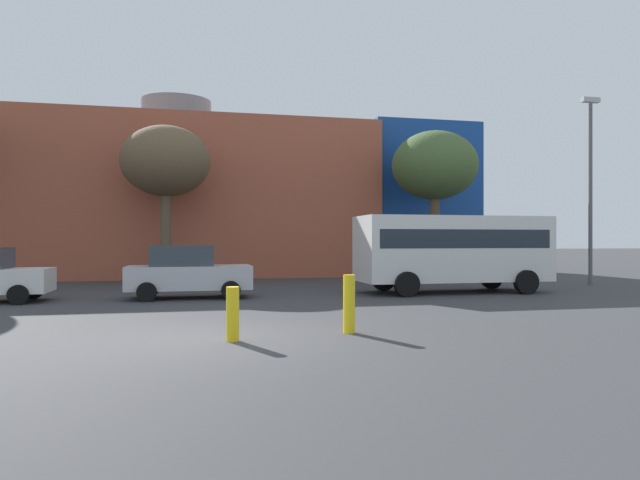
# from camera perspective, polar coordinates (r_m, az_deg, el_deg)

# --- Properties ---
(ground_plane) EXTENTS (200.00, 200.00, 0.00)m
(ground_plane) POSITION_cam_1_polar(r_m,az_deg,el_deg) (11.29, -10.62, -9.57)
(ground_plane) COLOR #38383A
(building_backdrop) EXTENTS (32.82, 13.47, 10.03)m
(building_backdrop) POSITION_cam_1_polar(r_m,az_deg,el_deg) (34.41, -14.18, 3.72)
(building_backdrop) COLOR #B2563D
(building_backdrop) RESTS_ON ground_plane
(parked_car_2) EXTENTS (3.93, 1.93, 1.70)m
(parked_car_2) POSITION_cam_1_polar(r_m,az_deg,el_deg) (18.87, -13.12, -3.13)
(parked_car_2) COLOR silver
(parked_car_2) RESTS_ON ground_plane
(white_bus) EXTENTS (6.80, 2.62, 2.72)m
(white_bus) POSITION_cam_1_polar(r_m,az_deg,el_deg) (20.92, 13.13, -0.71)
(white_bus) COLOR white
(white_bus) RESTS_ON ground_plane
(bare_tree_0) EXTENTS (3.85, 3.85, 6.87)m
(bare_tree_0) POSITION_cam_1_polar(r_m,az_deg,el_deg) (25.90, -15.20, 7.49)
(bare_tree_0) COLOR brown
(bare_tree_0) RESTS_ON ground_plane
(bare_tree_2) EXTENTS (4.16, 4.16, 7.17)m
(bare_tree_2) POSITION_cam_1_polar(r_m,az_deg,el_deg) (28.40, 11.42, 7.23)
(bare_tree_2) COLOR brown
(bare_tree_2) RESTS_ON ground_plane
(bollard_yellow_0) EXTENTS (0.24, 0.24, 1.01)m
(bollard_yellow_0) POSITION_cam_1_polar(r_m,az_deg,el_deg) (10.74, -8.74, -7.34)
(bollard_yellow_0) COLOR yellow
(bollard_yellow_0) RESTS_ON ground_plane
(bollard_yellow_1) EXTENTS (0.24, 0.24, 1.17)m
(bollard_yellow_1) POSITION_cam_1_polar(r_m,az_deg,el_deg) (11.56, 2.93, -6.40)
(bollard_yellow_1) COLOR yellow
(bollard_yellow_1) RESTS_ON ground_plane
(street_lamp) EXTENTS (0.80, 0.24, 7.83)m
(street_lamp) POSITION_cam_1_polar(r_m,az_deg,el_deg) (26.43, 25.45, 5.56)
(street_lamp) COLOR #59595E
(street_lamp) RESTS_ON ground_plane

